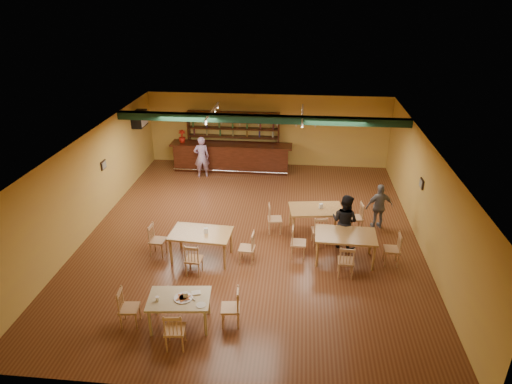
# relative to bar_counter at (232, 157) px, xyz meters

# --- Properties ---
(floor) EXTENTS (12.00, 12.00, 0.00)m
(floor) POSITION_rel_bar_counter_xyz_m (1.42, -5.15, -0.56)
(floor) COLOR #5A2F19
(floor) RESTS_ON ground
(ceiling_beam) EXTENTS (10.00, 0.30, 0.25)m
(ceiling_beam) POSITION_rel_bar_counter_xyz_m (1.42, -2.35, 2.31)
(ceiling_beam) COLOR black
(ceiling_beam) RESTS_ON ceiling
(track_rail_left) EXTENTS (0.05, 2.50, 0.05)m
(track_rail_left) POSITION_rel_bar_counter_xyz_m (-0.38, -1.75, 2.38)
(track_rail_left) COLOR silver
(track_rail_left) RESTS_ON ceiling
(track_rail_right) EXTENTS (0.05, 2.50, 0.05)m
(track_rail_right) POSITION_rel_bar_counter_xyz_m (2.82, -1.75, 2.38)
(track_rail_right) COLOR silver
(track_rail_right) RESTS_ON ceiling
(ac_unit) EXTENTS (0.34, 0.70, 0.48)m
(ac_unit) POSITION_rel_bar_counter_xyz_m (-3.38, -0.95, 1.79)
(ac_unit) COLOR silver
(ac_unit) RESTS_ON wall_left
(picture_left) EXTENTS (0.04, 0.34, 0.28)m
(picture_left) POSITION_rel_bar_counter_xyz_m (-3.55, -4.15, 1.14)
(picture_left) COLOR black
(picture_left) RESTS_ON wall_left
(picture_right) EXTENTS (0.04, 0.34, 0.28)m
(picture_right) POSITION_rel_bar_counter_xyz_m (6.39, -4.65, 1.14)
(picture_right) COLOR black
(picture_right) RESTS_ON wall_right
(bar_counter) EXTENTS (4.95, 0.85, 1.13)m
(bar_counter) POSITION_rel_bar_counter_xyz_m (0.00, 0.00, 0.00)
(bar_counter) COLOR black
(bar_counter) RESTS_ON ground
(back_bar_hutch) EXTENTS (3.83, 0.40, 2.28)m
(back_bar_hutch) POSITION_rel_bar_counter_xyz_m (-0.00, 0.63, 0.57)
(back_bar_hutch) COLOR black
(back_bar_hutch) RESTS_ON ground
(poinsettia) EXTENTS (0.37, 0.37, 0.52)m
(poinsettia) POSITION_rel_bar_counter_xyz_m (-2.03, 0.00, 0.82)
(poinsettia) COLOR #AF1D10
(poinsettia) RESTS_ON bar_counter
(dining_table_b) EXTENTS (1.73, 1.18, 0.81)m
(dining_table_b) POSITION_rel_bar_counter_xyz_m (3.34, -4.80, -0.16)
(dining_table_b) COLOR #986335
(dining_table_b) RESTS_ON ground
(dining_table_c) EXTENTS (1.72, 1.10, 0.83)m
(dining_table_c) POSITION_rel_bar_counter_xyz_m (0.16, -6.65, -0.15)
(dining_table_c) COLOR #986335
(dining_table_c) RESTS_ON ground
(dining_table_d) EXTENTS (1.68, 1.05, 0.83)m
(dining_table_d) POSITION_rel_bar_counter_xyz_m (4.12, -6.34, -0.15)
(dining_table_d) COLOR #986335
(dining_table_d) RESTS_ON ground
(near_table) EXTENTS (1.45, 1.02, 0.73)m
(near_table) POSITION_rel_bar_counter_xyz_m (0.25, -9.36, -0.20)
(near_table) COLOR tan
(near_table) RESTS_ON ground
(pizza_tray) EXTENTS (0.48, 0.48, 0.01)m
(pizza_tray) POSITION_rel_bar_counter_xyz_m (0.34, -9.36, 0.17)
(pizza_tray) COLOR silver
(pizza_tray) RESTS_ON near_table
(parmesan_shaker) EXTENTS (0.08, 0.08, 0.11)m
(parmesan_shaker) POSITION_rel_bar_counter_xyz_m (-0.19, -9.51, 0.22)
(parmesan_shaker) COLOR #EAE5C6
(parmesan_shaker) RESTS_ON near_table
(napkin_stack) EXTENTS (0.24, 0.20, 0.03)m
(napkin_stack) POSITION_rel_bar_counter_xyz_m (0.59, -9.17, 0.18)
(napkin_stack) COLOR white
(napkin_stack) RESTS_ON near_table
(pizza_server) EXTENTS (0.30, 0.28, 0.00)m
(pizza_server) POSITION_rel_bar_counter_xyz_m (0.49, -9.31, 0.18)
(pizza_server) COLOR silver
(pizza_server) RESTS_ON pizza_tray
(side_plate) EXTENTS (0.24, 0.24, 0.01)m
(side_plate) POSITION_rel_bar_counter_xyz_m (0.78, -9.56, 0.17)
(side_plate) COLOR white
(side_plate) RESTS_ON near_table
(patron_bar) EXTENTS (0.70, 0.56, 1.67)m
(patron_bar) POSITION_rel_bar_counter_xyz_m (-1.06, -0.83, 0.27)
(patron_bar) COLOR purple
(patron_bar) RESTS_ON ground
(patron_right_a) EXTENTS (1.02, 0.97, 1.66)m
(patron_right_a) POSITION_rel_bar_counter_xyz_m (4.14, -5.60, 0.26)
(patron_right_a) COLOR black
(patron_right_a) RESTS_ON ground
(patron_right_b) EXTENTS (0.93, 0.57, 1.48)m
(patron_right_b) POSITION_rel_bar_counter_xyz_m (5.32, -4.34, 0.17)
(patron_right_b) COLOR gray
(patron_right_b) RESTS_ON ground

